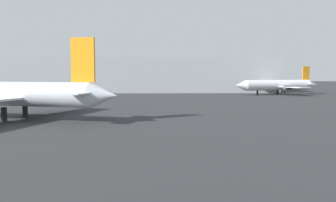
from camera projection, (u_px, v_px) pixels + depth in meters
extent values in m
cylinder|color=silver|center=(6.00, 94.00, 41.69)|extent=(22.96, 9.63, 2.97)
cone|color=silver|center=(104.00, 95.00, 38.15)|extent=(4.00, 3.80, 2.97)
cube|color=silver|center=(14.00, 97.00, 41.41)|extent=(11.87, 25.21, 0.22)
cube|color=silver|center=(87.00, 93.00, 38.69)|extent=(4.39, 8.05, 0.15)
cube|color=orange|center=(83.00, 60.00, 38.53)|extent=(2.90, 1.13, 5.07)
cylinder|color=#4C4C54|center=(35.00, 96.00, 46.16)|extent=(3.13, 2.40, 1.66)
cube|color=black|center=(4.00, 115.00, 39.79)|extent=(0.58, 0.58, 1.71)
cube|color=black|center=(25.00, 111.00, 43.33)|extent=(0.58, 0.58, 1.71)
cylinder|color=white|center=(278.00, 85.00, 95.35)|extent=(20.70, 8.97, 2.89)
cone|color=white|center=(241.00, 86.00, 91.50)|extent=(3.90, 3.71, 2.89)
cone|color=white|center=(312.00, 85.00, 99.20)|extent=(3.90, 3.71, 2.89)
cube|color=white|center=(281.00, 87.00, 95.72)|extent=(9.46, 19.68, 0.18)
cube|color=white|center=(307.00, 84.00, 98.55)|extent=(3.50, 6.37, 0.12)
cube|color=orange|center=(306.00, 73.00, 98.20)|extent=(2.29, 0.91, 3.92)
cylinder|color=#4C4C54|center=(288.00, 88.00, 92.04)|extent=(2.48, 1.91, 1.31)
cylinder|color=#4C4C54|center=(271.00, 87.00, 99.01)|extent=(2.48, 1.91, 1.31)
cube|color=black|center=(257.00, 93.00, 93.37)|extent=(0.46, 0.46, 1.25)
cube|color=black|center=(284.00, 93.00, 94.47)|extent=(0.46, 0.46, 1.25)
cube|color=black|center=(278.00, 92.00, 97.22)|extent=(0.46, 0.46, 1.25)
cube|color=#999EA3|center=(139.00, 75.00, 115.77)|extent=(88.89, 27.33, 10.87)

